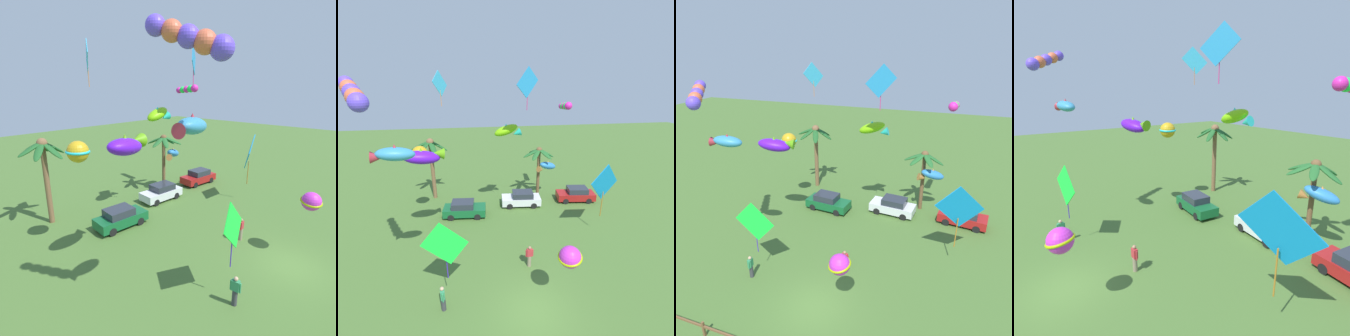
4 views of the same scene
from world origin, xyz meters
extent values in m
plane|color=#476B2D|center=(0.00, 0.00, 0.00)|extent=(120.00, 120.00, 0.00)
cylinder|color=brown|center=(-6.95, 15.74, 3.12)|extent=(0.40, 0.40, 6.25)
ellipsoid|color=#1E5623|center=(-6.12, 15.81, 5.79)|extent=(1.83, 0.71, 1.31)
ellipsoid|color=#1E5623|center=(-6.46, 16.43, 5.81)|extent=(1.51, 1.80, 1.28)
ellipsoid|color=#1E5623|center=(-7.29, 16.57, 5.91)|extent=(1.24, 1.97, 1.09)
ellipsoid|color=#1E5623|center=(-7.86, 15.60, 5.97)|extent=(2.00, 0.85, 0.98)
ellipsoid|color=#1E5623|center=(-7.51, 15.09, 5.84)|extent=(1.63, 1.76, 1.22)
ellipsoid|color=#1E5623|center=(-6.62, 14.99, 5.78)|extent=(1.23, 1.86, 1.33)
sphere|color=brown|center=(-6.95, 15.74, 6.25)|extent=(0.76, 0.76, 0.76)
cylinder|color=brown|center=(4.19, 14.23, 2.66)|extent=(0.33, 0.33, 5.33)
ellipsoid|color=#236028|center=(5.00, 14.29, 4.93)|extent=(1.79, 0.65, 1.15)
ellipsoid|color=#236028|center=(4.47, 15.02, 4.96)|extent=(1.10, 1.85, 1.11)
ellipsoid|color=#236028|center=(3.88, 15.04, 5.02)|extent=(1.13, 1.89, 0.99)
ellipsoid|color=#236028|center=(3.32, 14.11, 5.04)|extent=(1.89, 0.79, 0.95)
ellipsoid|color=#236028|center=(3.67, 13.53, 5.03)|extent=(1.51, 1.79, 0.97)
ellipsoid|color=#236028|center=(4.59, 13.44, 5.09)|extent=(1.32, 1.90, 0.87)
sphere|color=brown|center=(4.19, 14.23, 5.33)|extent=(0.63, 0.63, 0.63)
cube|color=#A51919|center=(7.91, 12.61, 0.60)|extent=(4.09, 2.19, 0.70)
cube|color=#282D38|center=(8.06, 12.59, 1.23)|extent=(2.20, 1.75, 0.56)
cylinder|color=black|center=(6.61, 11.99, 0.30)|extent=(0.62, 0.26, 0.60)
cylinder|color=black|center=(6.81, 13.54, 0.30)|extent=(0.62, 0.26, 0.60)
cylinder|color=black|center=(9.00, 11.67, 0.30)|extent=(0.62, 0.26, 0.60)
cylinder|color=black|center=(9.21, 13.23, 0.30)|extent=(0.62, 0.26, 0.60)
cube|color=silver|center=(1.95, 12.48, 0.60)|extent=(4.05, 2.07, 0.70)
cube|color=#282D38|center=(2.10, 12.46, 1.23)|extent=(2.17, 1.69, 0.56)
cylinder|color=black|center=(0.67, 11.82, 0.30)|extent=(0.61, 0.24, 0.60)
cylinder|color=black|center=(0.83, 13.38, 0.30)|extent=(0.61, 0.24, 0.60)
cylinder|color=black|center=(3.08, 11.58, 0.30)|extent=(0.61, 0.24, 0.60)
cylinder|color=black|center=(3.23, 13.14, 0.30)|extent=(0.61, 0.24, 0.60)
cube|color=#145B2D|center=(-3.75, 11.19, 0.60)|extent=(4.05, 2.07, 0.70)
cube|color=#282D38|center=(-3.90, 11.21, 1.23)|extent=(2.16, 1.68, 0.56)
cylinder|color=black|center=(-2.47, 11.85, 0.30)|extent=(0.61, 0.24, 0.60)
cylinder|color=black|center=(-2.62, 10.30, 0.30)|extent=(0.61, 0.24, 0.60)
cylinder|color=black|center=(-4.88, 12.09, 0.30)|extent=(0.61, 0.24, 0.60)
cylinder|color=black|center=(-5.03, 10.53, 0.30)|extent=(0.61, 0.24, 0.60)
cylinder|color=gray|center=(0.58, 3.64, 0.42)|extent=(0.26, 0.26, 0.84)
cube|color=#B72D33|center=(0.58, 3.64, 1.11)|extent=(0.39, 0.24, 0.54)
sphere|color=#A37556|center=(0.58, 3.64, 1.48)|extent=(0.21, 0.21, 0.21)
cylinder|color=#B72D33|center=(0.81, 3.64, 1.06)|extent=(0.09, 0.09, 0.52)
cylinder|color=#B72D33|center=(0.35, 3.63, 1.06)|extent=(0.09, 0.09, 0.52)
cylinder|color=#38383D|center=(-4.96, 0.99, 0.42)|extent=(0.26, 0.26, 0.84)
cube|color=#338956|center=(-4.96, 0.99, 1.11)|extent=(0.29, 0.41, 0.54)
sphere|color=tan|center=(-4.96, 0.99, 1.48)|extent=(0.21, 0.21, 0.21)
cylinder|color=#338956|center=(-4.93, 0.77, 1.06)|extent=(0.09, 0.09, 0.52)
cylinder|color=#338956|center=(-5.00, 1.22, 1.06)|extent=(0.09, 0.09, 0.52)
cube|color=#2286C5|center=(1.37, 8.63, 12.01)|extent=(1.91, 1.19, 2.21)
cylinder|color=#DF2680|center=(1.37, 8.63, 10.74)|extent=(0.05, 0.05, 1.44)
ellipsoid|color=#79CE0F|center=(0.17, 11.11, 8.09)|extent=(2.35, 1.26, 1.40)
cone|color=#25C0BF|center=(1.13, 11.19, 7.80)|extent=(0.91, 0.75, 0.86)
cone|color=#25C0BF|center=(0.17, 11.11, 8.44)|extent=(0.46, 0.46, 0.44)
cube|color=#3AB8EE|center=(-5.15, 11.87, 11.92)|extent=(1.02, 1.77, 2.01)
cylinder|color=orange|center=(-5.15, 11.87, 10.77)|extent=(0.04, 0.04, 1.31)
sphere|color=#E824A7|center=(6.07, 12.04, 9.98)|extent=(0.71, 0.71, 0.71)
sphere|color=#1DE24A|center=(6.11, 12.53, 9.93)|extent=(0.68, 0.68, 0.68)
sphere|color=#E824A7|center=(6.14, 13.03, 9.88)|extent=(0.65, 0.65, 0.65)
sphere|color=#1DE24A|center=(6.18, 13.52, 9.84)|extent=(0.63, 0.63, 0.63)
sphere|color=#E824A7|center=(6.21, 14.01, 9.79)|extent=(0.60, 0.60, 0.60)
cube|color=#19EF38|center=(-4.64, 1.52, 3.95)|extent=(2.47, 0.50, 2.49)
cylinder|color=#4123B8|center=(-4.64, 1.52, 2.52)|extent=(0.05, 0.05, 1.63)
sphere|color=gold|center=(-7.09, 10.56, 6.46)|extent=(1.30, 1.30, 1.30)
torus|color=#20C4CD|center=(-7.09, 10.56, 6.46)|extent=(1.74, 1.74, 0.21)
cube|color=#108ADE|center=(7.33, 6.69, 4.55)|extent=(3.08, 1.49, 3.29)
cylinder|color=#AE7023|center=(7.33, 6.69, 2.64)|extent=(0.07, 0.07, 2.19)
ellipsoid|color=teal|center=(-6.70, 2.48, 8.70)|extent=(2.05, 1.29, 0.85)
cone|color=#AB2A39|center=(-7.52, 2.31, 8.61)|extent=(0.75, 0.71, 0.64)
cone|color=#AB2A39|center=(-6.70, 2.48, 9.00)|extent=(0.44, 0.44, 0.38)
ellipsoid|color=#2E7ECB|center=(5.04, 13.74, 3.73)|extent=(2.42, 1.82, 1.30)
cone|color=#C27A39|center=(4.19, 13.37, 3.47)|extent=(1.01, 0.93, 0.81)
cone|color=#C27A39|center=(5.04, 13.74, 4.07)|extent=(0.54, 0.54, 0.42)
sphere|color=#6343E7|center=(-7.35, 0.93, 11.27)|extent=(0.78, 0.78, 0.78)
sphere|color=#E3613E|center=(-7.61, 1.38, 11.44)|extent=(0.75, 0.75, 0.75)
sphere|color=#6343E7|center=(-7.88, 1.83, 11.62)|extent=(0.72, 0.72, 0.72)
sphere|color=#E3613E|center=(-8.14, 2.28, 11.80)|extent=(0.69, 0.69, 0.69)
sphere|color=#6343E7|center=(-8.40, 2.73, 11.97)|extent=(0.66, 0.66, 0.66)
ellipsoid|color=#5D13DF|center=(-6.35, 7.07, 7.15)|extent=(2.84, 1.85, 1.24)
cone|color=#5CA714|center=(-5.25, 7.34, 7.30)|extent=(1.07, 0.99, 0.90)
cone|color=#5CA714|center=(-6.35, 7.07, 7.56)|extent=(0.61, 0.61, 0.51)
sphere|color=#D730CB|center=(1.67, -0.14, 3.61)|extent=(1.13, 1.13, 1.13)
torus|color=#A3B80B|center=(1.67, -0.14, 3.61)|extent=(1.75, 1.75, 0.42)
camera|label=1|loc=(-15.11, -3.91, 10.15)|focal=29.27mm
camera|label=2|loc=(-3.21, -9.89, 12.03)|focal=26.48mm
camera|label=3|loc=(6.55, -12.85, 14.39)|focal=34.10mm
camera|label=4|loc=(13.19, -1.86, 9.62)|focal=29.96mm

